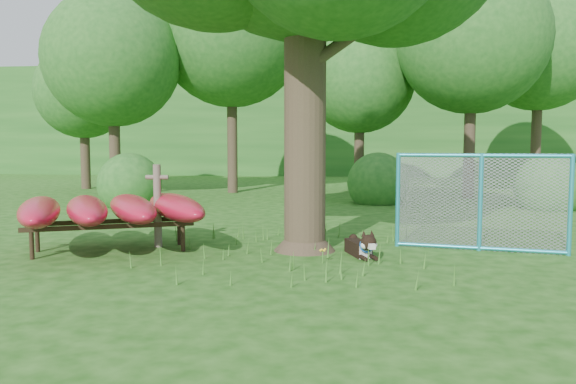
# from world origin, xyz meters

# --- Properties ---
(ground) EXTENTS (80.00, 80.00, 0.00)m
(ground) POSITION_xyz_m (0.00, 0.00, 0.00)
(ground) COLOR #18490E
(ground) RESTS_ON ground
(wooden_post) EXTENTS (0.39, 0.14, 1.42)m
(wooden_post) POSITION_xyz_m (-2.09, 1.54, 0.75)
(wooden_post) COLOR brown
(wooden_post) RESTS_ON ground
(kayak_rack) EXTENTS (3.81, 3.43, 0.92)m
(kayak_rack) POSITION_xyz_m (-2.72, 1.05, 0.70)
(kayak_rack) COLOR black
(kayak_rack) RESTS_ON ground
(husky_dog) EXTENTS (0.52, 1.03, 0.47)m
(husky_dog) POSITION_xyz_m (1.38, 1.07, 0.16)
(husky_dog) COLOR black
(husky_dog) RESTS_ON ground
(fence_section) EXTENTS (2.72, 0.62, 2.69)m
(fence_section) POSITION_xyz_m (3.32, 1.79, 0.81)
(fence_section) COLOR #2AA6C5
(fence_section) RESTS_ON ground
(wildflower_clump) EXTENTS (0.10, 0.09, 0.22)m
(wildflower_clump) POSITION_xyz_m (0.79, 0.54, 0.18)
(wildflower_clump) COLOR #427E29
(wildflower_clump) RESTS_ON ground
(bg_tree_a) EXTENTS (4.40, 4.40, 6.70)m
(bg_tree_a) POSITION_xyz_m (-6.50, 10.00, 4.48)
(bg_tree_a) COLOR #372B1E
(bg_tree_a) RESTS_ON ground
(bg_tree_b) EXTENTS (5.20, 5.20, 8.22)m
(bg_tree_b) POSITION_xyz_m (-3.00, 12.00, 5.61)
(bg_tree_b) COLOR #372B1E
(bg_tree_b) RESTS_ON ground
(bg_tree_c) EXTENTS (4.00, 4.00, 6.12)m
(bg_tree_c) POSITION_xyz_m (1.50, 13.00, 4.11)
(bg_tree_c) COLOR #372B1E
(bg_tree_c) RESTS_ON ground
(bg_tree_d) EXTENTS (4.80, 4.80, 7.50)m
(bg_tree_d) POSITION_xyz_m (5.00, 11.00, 5.08)
(bg_tree_d) COLOR #372B1E
(bg_tree_d) RESTS_ON ground
(bg_tree_e) EXTENTS (4.60, 4.60, 7.55)m
(bg_tree_e) POSITION_xyz_m (8.00, 14.00, 5.23)
(bg_tree_e) COLOR #372B1E
(bg_tree_e) RESTS_ON ground
(bg_tree_f) EXTENTS (3.60, 3.60, 5.55)m
(bg_tree_f) POSITION_xyz_m (-9.00, 13.00, 3.73)
(bg_tree_f) COLOR #372B1E
(bg_tree_f) RESTS_ON ground
(shrub_left) EXTENTS (1.80, 1.80, 1.80)m
(shrub_left) POSITION_xyz_m (-5.00, 7.50, 0.00)
(shrub_left) COLOR #215D1E
(shrub_left) RESTS_ON ground
(shrub_right) EXTENTS (1.80, 1.80, 1.80)m
(shrub_right) POSITION_xyz_m (6.50, 8.00, 0.00)
(shrub_right) COLOR #215D1E
(shrub_right) RESTS_ON ground
(shrub_mid) EXTENTS (1.80, 1.80, 1.80)m
(shrub_mid) POSITION_xyz_m (2.00, 9.00, 0.00)
(shrub_mid) COLOR #215D1E
(shrub_mid) RESTS_ON ground
(wooded_hillside) EXTENTS (80.00, 12.00, 6.00)m
(wooded_hillside) POSITION_xyz_m (0.00, 28.00, 3.00)
(wooded_hillside) COLOR #215D1E
(wooded_hillside) RESTS_ON ground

